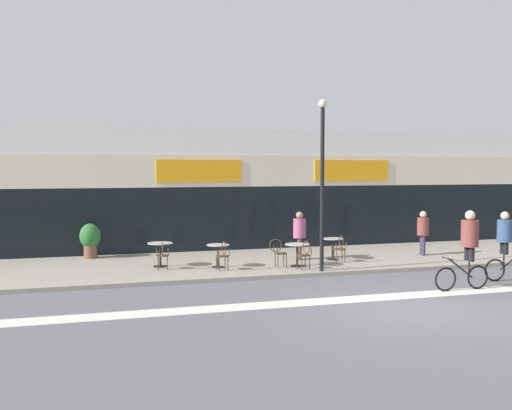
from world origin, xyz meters
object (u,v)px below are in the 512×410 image
object	(u,v)px
lamp_post	(322,172)
bistro_table_1	(218,251)
cafe_chair_2_side	(278,251)
cafe_chair_2_near	(305,253)
bistro_table_0	(160,249)
cyclist_1	(506,241)
cafe_chair_1_near	(223,254)
bistro_table_2	(297,250)
bistro_table_3	(333,244)
cafe_chair_0_near	(163,253)
cafe_chair_3_near	(340,247)
planter_pot	(90,239)
pedestrian_far_end	(299,231)
pedestrian_near_end	(423,229)
cyclist_0	(468,243)

from	to	relation	value
lamp_post	bistro_table_1	bearing A→B (deg)	152.02
bistro_table_1	cafe_chair_2_side	xyz separation A→B (m)	(1.82, -0.52, 0.00)
cafe_chair_2_near	lamp_post	distance (m)	2.52
bistro_table_0	cyclist_1	bearing A→B (deg)	-26.20
cafe_chair_1_near	bistro_table_2	bearing A→B (deg)	-91.95
cyclist_1	bistro_table_3	bearing A→B (deg)	133.22
cafe_chair_0_near	cafe_chair_2_near	world-z (taller)	same
cafe_chair_3_near	planter_pot	xyz separation A→B (m)	(-7.87, 3.36, 0.16)
bistro_table_3	cafe_chair_2_side	size ratio (longest dim) A/B	0.81
cafe_chair_1_near	bistro_table_1	bearing A→B (deg)	-3.78
bistro_table_2	pedestrian_far_end	distance (m)	1.48
bistro_table_0	cafe_chair_0_near	world-z (taller)	cafe_chair_0_near
cafe_chair_2_side	pedestrian_near_end	xyz separation A→B (m)	(5.76, 0.97, 0.42)
bistro_table_0	lamp_post	distance (m)	5.62
bistro_table_1	cyclist_0	xyz separation A→B (m)	(5.71, -4.68, 0.63)
bistro_table_3	cyclist_1	xyz separation A→B (m)	(3.46, -4.33, 0.51)
bistro_table_0	cafe_chair_1_near	xyz separation A→B (m)	(1.72, -1.28, -0.03)
pedestrian_far_end	bistro_table_1	bearing A→B (deg)	29.25
bistro_table_3	pedestrian_far_end	distance (m)	1.21
bistro_table_0	cafe_chair_3_near	bearing A→B (deg)	-8.37
cafe_chair_2_near	cyclist_0	xyz separation A→B (m)	(3.26, -3.53, 0.63)
bistro_table_2	lamp_post	size ratio (longest dim) A/B	0.15
cafe_chair_1_near	cyclist_1	bearing A→B (deg)	-117.83
cafe_chair_0_near	planter_pot	bearing A→B (deg)	41.45
planter_pot	cafe_chair_2_near	bearing A→B (deg)	-34.54
bistro_table_3	cafe_chair_1_near	bearing A→B (deg)	-165.59
cafe_chair_3_near	pedestrian_near_end	bearing A→B (deg)	-73.04
bistro_table_1	cafe_chair_2_near	bearing A→B (deg)	-25.10
cafe_chair_2_side	pedestrian_near_end	size ratio (longest dim) A/B	0.57
pedestrian_near_end	cafe_chair_0_near	bearing A→B (deg)	12.02
bistro_table_1	bistro_table_2	size ratio (longest dim) A/B	0.91
planter_pot	bistro_table_1	bearing A→B (deg)	-39.72
cafe_chair_2_near	cyclist_0	size ratio (longest dim) A/B	0.43
bistro_table_3	cafe_chair_2_side	xyz separation A→B (m)	(-2.26, -0.95, -0.01)
bistro_table_2	cafe_chair_1_near	size ratio (longest dim) A/B	0.88
lamp_post	pedestrian_near_end	world-z (taller)	lamp_post
bistro_table_1	bistro_table_2	xyz separation A→B (m)	(2.45, -0.53, 0.00)
cafe_chair_2_near	cafe_chair_3_near	xyz separation A→B (m)	(1.62, 0.95, 0.00)
bistro_table_0	planter_pot	size ratio (longest dim) A/B	0.66
cafe_chair_0_near	pedestrian_far_end	xyz separation A→B (m)	(4.74, 0.74, 0.45)
bistro_table_2	cyclist_0	xyz separation A→B (m)	(3.27, -4.15, 0.63)
cafe_chair_3_near	cyclist_0	size ratio (longest dim) A/B	0.43
bistro_table_0	cafe_chair_2_near	xyz separation A→B (m)	(4.17, -1.80, -0.03)
cafe_chair_0_near	pedestrian_near_end	size ratio (longest dim) A/B	0.57
bistro_table_0	bistro_table_3	xyz separation A→B (m)	(5.80, -0.23, -0.02)
cyclist_1	pedestrian_far_end	size ratio (longest dim) A/B	1.22
planter_pot	pedestrian_far_end	bearing A→B (deg)	-19.32
cafe_chair_2_side	bistro_table_1	bearing A→B (deg)	165.08
bistro_table_0	cafe_chair_1_near	distance (m)	2.14
cyclist_0	bistro_table_2	bearing A→B (deg)	-52.37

